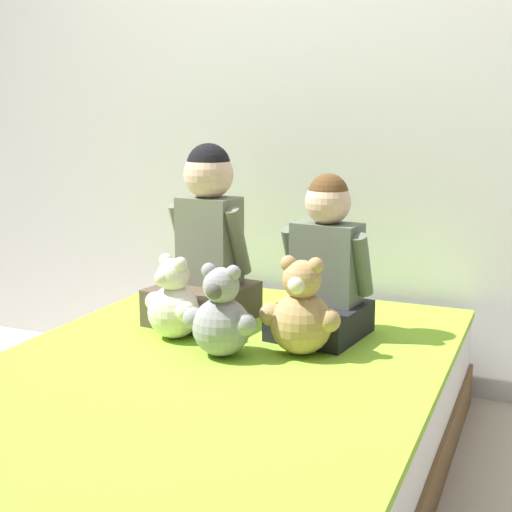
# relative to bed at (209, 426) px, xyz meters

# --- Properties ---
(ground_plane) EXTENTS (14.00, 14.00, 0.00)m
(ground_plane) POSITION_rel_bed_xyz_m (0.00, 0.00, -0.20)
(ground_plane) COLOR #B2A899
(wall_behind_bed) EXTENTS (8.00, 0.06, 2.50)m
(wall_behind_bed) POSITION_rel_bed_xyz_m (0.00, 1.08, 1.05)
(wall_behind_bed) COLOR silver
(wall_behind_bed) RESTS_ON ground_plane
(bed) EXTENTS (1.40, 1.98, 0.40)m
(bed) POSITION_rel_bed_xyz_m (0.00, 0.00, 0.00)
(bed) COLOR brown
(bed) RESTS_ON ground_plane
(child_on_left) EXTENTS (0.36, 0.39, 0.67)m
(child_on_left) POSITION_rel_bed_xyz_m (-0.24, 0.46, 0.48)
(child_on_left) COLOR brown
(child_on_left) RESTS_ON bed
(child_on_right) EXTENTS (0.34, 0.35, 0.57)m
(child_on_right) POSITION_rel_bed_xyz_m (0.23, 0.46, 0.44)
(child_on_right) COLOR black
(child_on_right) RESTS_ON bed
(teddy_bear_held_by_left_child) EXTENTS (0.23, 0.19, 0.29)m
(teddy_bear_held_by_left_child) POSITION_rel_bed_xyz_m (-0.24, 0.21, 0.32)
(teddy_bear_held_by_left_child) COLOR silver
(teddy_bear_held_by_left_child) RESTS_ON bed
(teddy_bear_held_by_right_child) EXTENTS (0.27, 0.20, 0.33)m
(teddy_bear_held_by_right_child) POSITION_rel_bed_xyz_m (0.22, 0.23, 0.34)
(teddy_bear_held_by_right_child) COLOR tan
(teddy_bear_held_by_right_child) RESTS_ON bed
(teddy_bear_between_children) EXTENTS (0.25, 0.19, 0.30)m
(teddy_bear_between_children) POSITION_rel_bed_xyz_m (-0.01, 0.11, 0.33)
(teddy_bear_between_children) COLOR #939399
(teddy_bear_between_children) RESTS_ON bed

